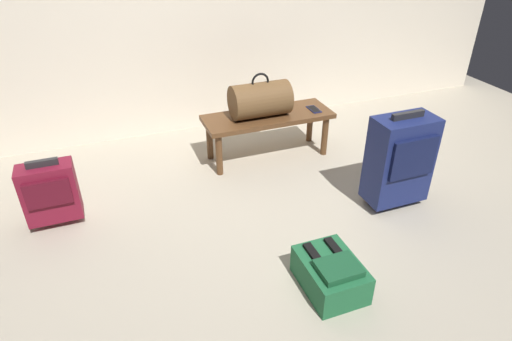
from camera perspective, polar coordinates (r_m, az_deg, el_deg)
The scene contains 7 objects.
ground_plane at distance 2.81m, azimuth 2.30°, elevation -6.68°, with size 6.60×6.60×0.00m, color #B2A893.
bench at distance 3.40m, azimuth 1.57°, elevation 6.49°, with size 1.00×0.36×0.36m.
duffel_bag_brown at distance 3.30m, azimuth 0.55°, elevation 9.26°, with size 0.44×0.26×0.34m.
cell_phone at distance 3.49m, azimuth 7.58°, elevation 7.96°, with size 0.07×0.14×0.01m.
suitcase_upright_navy at distance 2.94m, azimuth 18.32°, elevation 1.40°, with size 0.40×0.24×0.67m.
suitcase_small_burgundy at distance 2.94m, azimuth -25.36°, elevation -2.58°, with size 0.32×0.19×0.46m.
backpack_green at distance 2.35m, azimuth 9.73°, elevation -13.18°, with size 0.28×0.38×0.21m.
Camera 1 is at (-0.90, -2.04, 1.72)m, focal length 30.54 mm.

